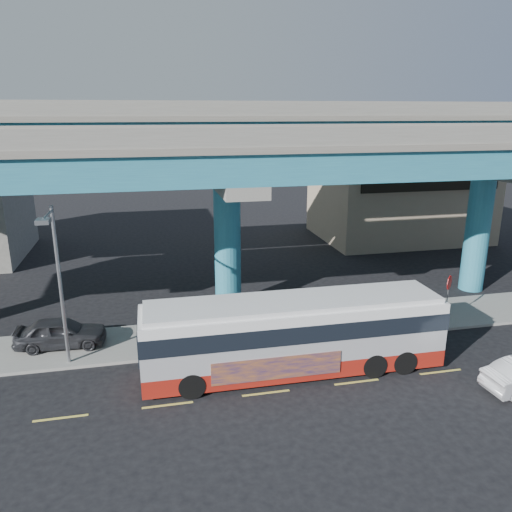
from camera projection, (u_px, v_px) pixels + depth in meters
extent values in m
plane|color=black|center=(264.00, 389.00, 20.79)|extent=(120.00, 120.00, 0.00)
cube|color=gray|center=(240.00, 333.00, 25.93)|extent=(70.00, 4.00, 0.15)
cube|color=#D8C64C|center=(61.00, 418.00, 18.84)|extent=(2.00, 0.12, 0.01)
cube|color=#D8C64C|center=(168.00, 405.00, 19.68)|extent=(2.00, 0.12, 0.01)
cube|color=#D8C64C|center=(266.00, 393.00, 20.51)|extent=(2.00, 0.12, 0.01)
cube|color=#D8C64C|center=(357.00, 382.00, 21.35)|extent=(2.00, 0.12, 0.01)
cube|color=#D8C64C|center=(440.00, 372.00, 22.18)|extent=(2.00, 0.12, 0.01)
cylinder|color=#226582|center=(228.00, 248.00, 28.19)|extent=(1.50, 1.50, 7.40)
cube|color=gray|center=(226.00, 177.00, 27.07)|extent=(2.00, 12.00, 0.60)
cube|color=gray|center=(217.00, 155.00, 30.10)|extent=(1.80, 5.00, 1.20)
cylinder|color=#226582|center=(477.00, 234.00, 31.53)|extent=(1.50, 1.50, 7.40)
cube|color=gray|center=(485.00, 170.00, 30.41)|extent=(2.00, 12.00, 0.60)
cube|color=gray|center=(453.00, 151.00, 33.44)|extent=(1.80, 5.00, 1.20)
cube|color=#226582|center=(238.00, 165.00, 23.51)|extent=(52.00, 5.00, 1.40)
cube|color=gray|center=(238.00, 147.00, 23.27)|extent=(52.00, 5.40, 0.30)
cube|color=gray|center=(249.00, 138.00, 20.78)|extent=(52.00, 0.25, 0.80)
cube|color=gray|center=(229.00, 133.00, 25.46)|extent=(52.00, 0.25, 0.80)
cube|color=#226582|center=(216.00, 133.00, 29.73)|extent=(52.00, 5.00, 1.40)
cube|color=gray|center=(216.00, 118.00, 29.49)|extent=(52.00, 5.40, 0.30)
cube|color=gray|center=(222.00, 108.00, 27.00)|extent=(52.00, 0.25, 0.80)
cube|color=gray|center=(210.00, 109.00, 31.68)|extent=(52.00, 0.25, 0.80)
cube|color=tan|center=(398.00, 199.00, 45.12)|extent=(14.00, 10.00, 7.00)
cube|color=black|center=(432.00, 183.00, 39.76)|extent=(12.00, 0.25, 1.20)
cube|color=maroon|center=(293.00, 358.00, 22.14)|extent=(13.18, 2.90, 0.77)
cube|color=#BABABF|center=(294.00, 333.00, 21.81)|extent=(13.18, 2.90, 1.64)
cube|color=black|center=(294.00, 322.00, 21.65)|extent=(13.24, 2.95, 0.77)
cube|color=silver|center=(294.00, 309.00, 21.48)|extent=(13.18, 2.90, 0.44)
cube|color=silver|center=(294.00, 302.00, 21.39)|extent=(12.77, 2.65, 0.22)
cube|color=black|center=(431.00, 313.00, 23.03)|extent=(0.08, 2.55, 1.32)
cube|color=black|center=(139.00, 339.00, 20.37)|extent=(0.08, 2.55, 1.32)
cube|color=#121451|center=(277.00, 368.00, 20.47)|extent=(5.48, 0.09, 0.99)
cylinder|color=black|center=(192.00, 386.00, 20.05)|extent=(1.10, 0.34, 1.10)
cylinder|color=black|center=(187.00, 357.00, 22.42)|extent=(1.10, 0.34, 1.10)
cylinder|color=black|center=(374.00, 365.00, 21.64)|extent=(1.10, 0.34, 1.10)
cylinder|color=black|center=(351.00, 340.00, 24.00)|extent=(1.10, 0.34, 1.10)
cylinder|color=black|center=(404.00, 362.00, 21.92)|extent=(1.10, 0.34, 1.10)
cylinder|color=black|center=(379.00, 338.00, 24.29)|extent=(1.10, 0.34, 1.10)
imported|color=#2B2C30|center=(61.00, 333.00, 24.08)|extent=(2.08, 4.39, 1.44)
cylinder|color=gray|center=(61.00, 287.00, 21.77)|extent=(0.16, 0.16, 7.22)
cylinder|color=gray|center=(48.00, 215.00, 19.90)|extent=(0.12, 1.95, 0.12)
cube|color=gray|center=(43.00, 221.00, 19.00)|extent=(0.50, 0.70, 0.18)
cylinder|color=gray|center=(447.00, 302.00, 26.67)|extent=(0.06, 0.06, 2.35)
cylinder|color=#B20A0A|center=(449.00, 283.00, 26.32)|extent=(0.63, 0.55, 0.81)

